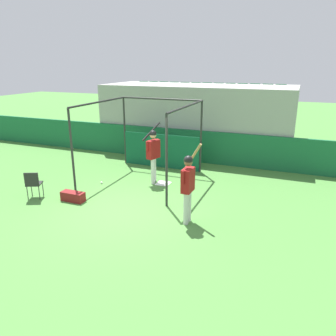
# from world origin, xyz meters

# --- Properties ---
(ground_plane) EXTENTS (60.00, 60.00, 0.00)m
(ground_plane) POSITION_xyz_m (0.00, 0.00, 0.00)
(ground_plane) COLOR #477F38
(outfield_wall) EXTENTS (24.00, 0.12, 1.30)m
(outfield_wall) POSITION_xyz_m (0.00, 5.20, 0.65)
(outfield_wall) COLOR #196038
(outfield_wall) RESTS_ON ground
(bleacher_section) EXTENTS (8.15, 3.20, 2.98)m
(bleacher_section) POSITION_xyz_m (0.00, 6.86, 1.48)
(bleacher_section) COLOR #9E9E99
(bleacher_section) RESTS_ON ground
(batting_cage) EXTENTS (3.18, 3.36, 2.63)m
(batting_cage) POSITION_xyz_m (-0.57, 3.39, 1.17)
(batting_cage) COLOR #282828
(batting_cage) RESTS_ON ground
(home_plate) EXTENTS (0.44, 0.44, 0.02)m
(home_plate) POSITION_xyz_m (0.21, 2.33, 0.01)
(home_plate) COLOR white
(home_plate) RESTS_ON ground
(player_batter) EXTENTS (0.59, 0.98, 1.94)m
(player_batter) POSITION_xyz_m (-0.14, 2.35, 1.08)
(player_batter) COLOR silver
(player_batter) RESTS_ON ground
(player_waiting) EXTENTS (0.50, 0.75, 2.02)m
(player_waiting) POSITION_xyz_m (1.84, 0.01, 1.06)
(player_waiting) COLOR silver
(player_waiting) RESTS_ON ground
(folding_chair) EXTENTS (0.53, 0.53, 0.84)m
(folding_chair) POSITION_xyz_m (-2.85, -0.24, 0.52)
(folding_chair) COLOR black
(folding_chair) RESTS_ON ground
(equipment_bag) EXTENTS (0.70, 0.28, 0.28)m
(equipment_bag) POSITION_xyz_m (-1.68, 0.03, 0.14)
(equipment_bag) COLOR maroon
(equipment_bag) RESTS_ON ground
(baseball) EXTENTS (0.07, 0.07, 0.07)m
(baseball) POSITION_xyz_m (-1.70, 1.56, 0.04)
(baseball) COLOR white
(baseball) RESTS_ON ground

